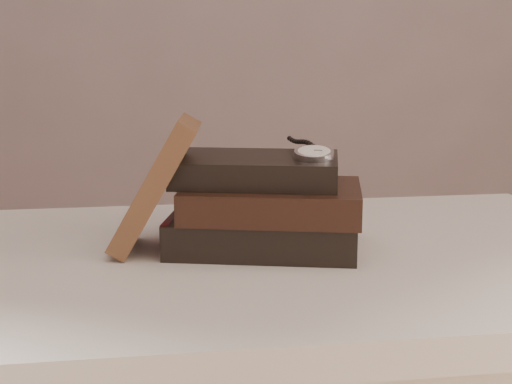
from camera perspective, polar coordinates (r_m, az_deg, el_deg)
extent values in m
cube|color=silver|center=(0.96, 0.03, -5.82)|extent=(1.00, 0.60, 0.04)
cube|color=white|center=(0.98, 0.03, -9.15)|extent=(0.88, 0.49, 0.08)
cube|color=black|center=(0.97, 0.58, -3.00)|extent=(0.27, 0.22, 0.05)
cube|color=#F1E4C5|center=(0.97, 0.76, -3.01)|extent=(0.26, 0.21, 0.04)
cube|color=gold|center=(1.02, -5.90, -2.46)|extent=(0.01, 0.01, 0.05)
cube|color=#650912|center=(0.99, -6.13, -2.81)|extent=(0.05, 0.15, 0.05)
cube|color=black|center=(0.96, 1.26, -0.67)|extent=(0.26, 0.21, 0.04)
cube|color=#F1E4C5|center=(0.96, 1.44, -0.68)|extent=(0.25, 0.19, 0.03)
cube|color=gold|center=(0.99, -4.96, -0.24)|extent=(0.01, 0.01, 0.04)
cube|color=black|center=(0.97, 0.05, 1.76)|extent=(0.24, 0.19, 0.04)
cube|color=#F1E4C5|center=(0.97, 0.23, 1.75)|extent=(0.23, 0.18, 0.03)
cube|color=gold|center=(1.00, -5.63, 2.06)|extent=(0.01, 0.01, 0.04)
cube|color=#422819|center=(0.96, -7.77, 0.58)|extent=(0.13, 0.13, 0.17)
cylinder|color=silver|center=(0.94, 4.49, 2.89)|extent=(0.06, 0.06, 0.02)
cylinder|color=white|center=(0.93, 4.50, 3.16)|extent=(0.05, 0.05, 0.01)
torus|color=silver|center=(0.93, 4.50, 3.13)|extent=(0.06, 0.06, 0.01)
cylinder|color=silver|center=(0.96, 4.54, 3.15)|extent=(0.01, 0.01, 0.01)
cube|color=black|center=(0.94, 4.51, 3.28)|extent=(0.00, 0.01, 0.00)
cube|color=black|center=(0.93, 4.81, 3.22)|extent=(0.01, 0.00, 0.00)
sphere|color=black|center=(0.97, 4.44, 3.54)|extent=(0.01, 0.01, 0.01)
sphere|color=black|center=(0.98, 4.24, 3.68)|extent=(0.01, 0.01, 0.01)
sphere|color=black|center=(0.99, 4.05, 3.79)|extent=(0.01, 0.01, 0.01)
sphere|color=black|center=(0.99, 3.85, 3.86)|extent=(0.01, 0.01, 0.01)
sphere|color=black|center=(1.00, 3.67, 3.89)|extent=(0.01, 0.01, 0.01)
sphere|color=black|center=(1.01, 3.48, 3.89)|extent=(0.01, 0.01, 0.01)
sphere|color=black|center=(1.02, 3.30, 3.89)|extent=(0.01, 0.01, 0.01)
sphere|color=black|center=(1.03, 3.12, 3.91)|extent=(0.01, 0.01, 0.01)
sphere|color=black|center=(1.03, 2.94, 3.96)|extent=(0.01, 0.01, 0.01)
sphere|color=black|center=(1.04, 2.77, 4.04)|extent=(0.01, 0.01, 0.01)
sphere|color=black|center=(1.05, 2.60, 4.16)|extent=(0.01, 0.01, 0.01)
torus|color=silver|center=(1.05, -5.08, 0.67)|extent=(0.05, 0.03, 0.05)
torus|color=silver|center=(1.04, -2.27, 0.61)|extent=(0.05, 0.03, 0.05)
cylinder|color=silver|center=(1.05, -3.68, 0.80)|extent=(0.01, 0.01, 0.00)
cylinder|color=silver|center=(1.11, -5.66, 0.92)|extent=(0.03, 0.11, 0.03)
cylinder|color=silver|center=(1.10, -0.72, 0.83)|extent=(0.03, 0.11, 0.03)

